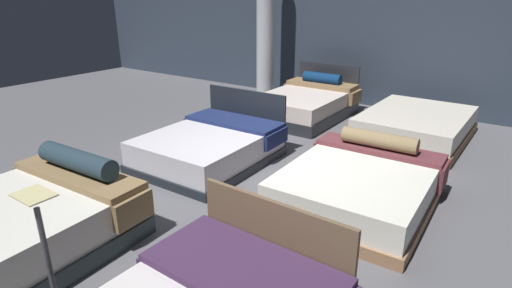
{
  "coord_description": "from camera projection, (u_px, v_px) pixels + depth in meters",
  "views": [
    {
      "loc": [
        2.61,
        -3.99,
        2.36
      ],
      "look_at": [
        -0.26,
        0.11,
        0.49
      ],
      "focal_mm": 28.39,
      "sensor_mm": 36.0,
      "label": 1
    }
  ],
  "objects": [
    {
      "name": "support_pillar",
      "position": [
        265.0,
        22.0,
        9.08
      ],
      "size": [
        0.4,
        0.4,
        3.5
      ],
      "primitive_type": "cylinder",
      "color": "silver",
      "rests_on": "ground_plane"
    },
    {
      "name": "bed_2",
      "position": [
        211.0,
        146.0,
        5.96
      ],
      "size": [
        1.61,
        1.99,
        0.91
      ],
      "rotation": [
        0.0,
        0.0,
        0.02
      ],
      "color": "black",
      "rests_on": "ground_plane"
    },
    {
      "name": "price_sign",
      "position": [
        51.0,
        276.0,
        2.94
      ],
      "size": [
        0.28,
        0.24,
        1.1
      ],
      "color": "#3F3F44",
      "rests_on": "ground_plane"
    },
    {
      "name": "bed_4",
      "position": [
        306.0,
        103.0,
        8.13
      ],
      "size": [
        1.6,
        2.14,
        0.94
      ],
      "rotation": [
        0.0,
        0.0,
        -0.0
      ],
      "color": "#26282D",
      "rests_on": "ground_plane"
    },
    {
      "name": "bed_5",
      "position": [
        415.0,
        126.0,
        6.92
      ],
      "size": [
        1.66,
        2.19,
        0.47
      ],
      "rotation": [
        0.0,
        0.0,
        -0.02
      ],
      "color": "brown",
      "rests_on": "ground_plane"
    },
    {
      "name": "bed_3",
      "position": [
        359.0,
        186.0,
        4.75
      ],
      "size": [
        1.68,
        1.99,
        0.72
      ],
      "rotation": [
        0.0,
        0.0,
        0.03
      ],
      "color": "#986E4D",
      "rests_on": "ground_plane"
    },
    {
      "name": "showroom_back_wall",
      "position": [
        394.0,
        25.0,
        8.28
      ],
      "size": [
        18.0,
        0.06,
        3.5
      ],
      "primitive_type": "cube",
      "color": "#333D4C",
      "rests_on": "ground_plane"
    },
    {
      "name": "ground_plane",
      "position": [
        268.0,
        186.0,
        5.3
      ],
      "size": [
        18.0,
        18.0,
        0.02
      ],
      "primitive_type": "cube",
      "color": "#5B5B60"
    },
    {
      "name": "bed_0",
      "position": [
        16.0,
        228.0,
        3.81
      ],
      "size": [
        1.77,
        2.11,
        0.83
      ],
      "rotation": [
        0.0,
        0.0,
        0.05
      ],
      "color": "#263134",
      "rests_on": "ground_plane"
    }
  ]
}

